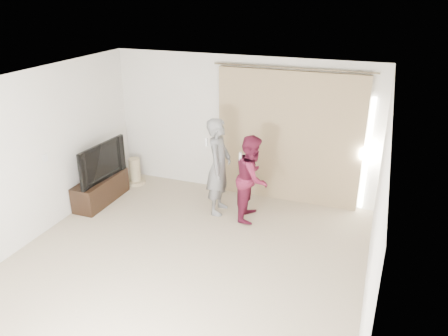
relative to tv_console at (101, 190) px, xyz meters
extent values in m
plane|color=tan|center=(2.27, -1.39, -0.23)|extent=(5.50, 5.50, 0.00)
cube|color=silver|center=(2.27, 1.36, 1.07)|extent=(5.00, 0.04, 2.60)
cube|color=silver|center=(-0.23, -1.39, 1.07)|extent=(0.04, 5.50, 2.60)
cube|color=silver|center=(-0.22, -0.99, 0.97)|extent=(0.02, 0.08, 0.12)
cube|color=white|center=(2.27, -1.39, 2.37)|extent=(5.00, 5.50, 0.01)
cube|color=tan|center=(3.17, 1.29, 0.97)|extent=(2.60, 0.10, 2.40)
cylinder|color=brown|center=(3.17, 1.29, 2.21)|extent=(2.80, 0.03, 0.03)
cube|color=white|center=(4.53, 1.33, 0.82)|extent=(0.08, 0.04, 2.00)
cube|color=black|center=(0.00, 0.00, 0.00)|extent=(0.42, 1.22, 0.47)
imported|color=black|center=(0.00, 0.00, 0.58)|extent=(0.25, 1.19, 0.68)
cylinder|color=tan|center=(0.17, 0.92, -0.20)|extent=(0.40, 0.40, 0.07)
cylinder|color=tan|center=(0.17, 0.92, 0.07)|extent=(0.22, 0.22, 0.47)
imported|color=slate|center=(2.18, 0.41, 0.62)|extent=(0.46, 0.66, 1.71)
cube|color=silver|center=(2.00, 0.31, 1.08)|extent=(0.04, 0.04, 0.14)
cube|color=silver|center=(2.00, 0.53, 0.96)|extent=(0.05, 0.05, 0.09)
imported|color=maroon|center=(2.78, 0.41, 0.51)|extent=(0.63, 0.77, 1.48)
cube|color=silver|center=(2.60, 0.31, 0.90)|extent=(0.04, 0.04, 0.14)
cube|color=silver|center=(2.60, 0.53, 0.80)|extent=(0.05, 0.05, 0.09)
camera|label=1|loc=(4.66, -6.02, 3.49)|focal=35.00mm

